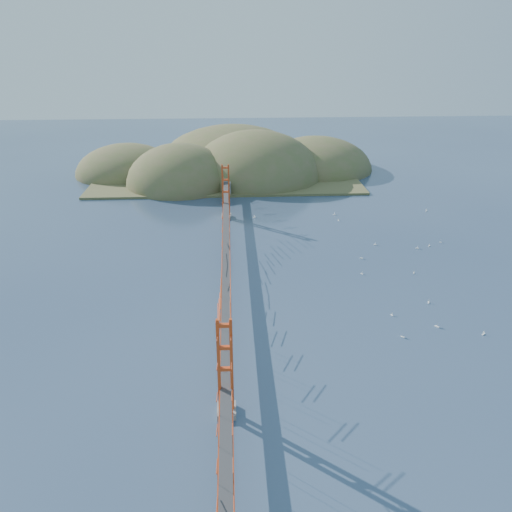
{
  "coord_description": "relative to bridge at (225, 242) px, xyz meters",
  "views": [
    {
      "loc": [
        0.89,
        -71.31,
        37.37
      ],
      "look_at": [
        4.75,
        0.0,
        4.55
      ],
      "focal_mm": 35.0,
      "sensor_mm": 36.0,
      "label": 1
    }
  ],
  "objects": [
    {
      "name": "sailboat_0",
      "position": [
        23.56,
        -11.59,
        -6.87
      ],
      "size": [
        0.49,
        0.51,
        0.58
      ],
      "color": "white",
      "rests_on": "ground"
    },
    {
      "name": "sailboat_11",
      "position": [
        40.83,
        13.95,
        -6.87
      ],
      "size": [
        0.54,
        0.54,
        0.6
      ],
      "color": "white",
      "rests_on": "ground"
    },
    {
      "name": "sailboat_8",
      "position": [
        44.6,
        31.63,
        -6.85
      ],
      "size": [
        0.69,
        0.69,
        0.72
      ],
      "color": "white",
      "rests_on": "ground"
    },
    {
      "name": "sailboat_14",
      "position": [
        30.08,
        -8.42,
        -6.86
      ],
      "size": [
        0.59,
        0.61,
        0.69
      ],
      "color": "white",
      "rests_on": "ground"
    },
    {
      "name": "bridge",
      "position": [
        0.0,
        0.0,
        0.0
      ],
      "size": [
        2.2,
        94.4,
        12.0
      ],
      "color": "gray",
      "rests_on": "ground"
    },
    {
      "name": "sailboat_4",
      "position": [
        31.24,
        1.37,
        -6.87
      ],
      "size": [
        0.49,
        0.52,
        0.58
      ],
      "color": "white",
      "rests_on": "ground"
    },
    {
      "name": "sailboat_16",
      "position": [
        23.93,
        7.61,
        -6.86
      ],
      "size": [
        0.62,
        0.62,
        0.68
      ],
      "color": "white",
      "rests_on": "ground"
    },
    {
      "name": "sailboat_2",
      "position": [
        23.27,
        -17.13,
        -6.86
      ],
      "size": [
        0.62,
        0.62,
        0.65
      ],
      "color": "white",
      "rests_on": "ground"
    },
    {
      "name": "sailboat_13",
      "position": [
        34.29,
        -17.1,
        -6.86
      ],
      "size": [
        0.62,
        0.62,
        0.66
      ],
      "color": "white",
      "rests_on": "ground"
    },
    {
      "name": "sailboat_12",
      "position": [
        23.6,
        30.4,
        -6.86
      ],
      "size": [
        0.56,
        0.51,
        0.64
      ],
      "color": "white",
      "rests_on": "ground"
    },
    {
      "name": "sailboat_1",
      "position": [
        22.5,
        1.53,
        -6.87
      ],
      "size": [
        0.57,
        0.57,
        0.59
      ],
      "color": "white",
      "rests_on": "ground"
    },
    {
      "name": "sailboat_17",
      "position": [
        35.38,
        11.38,
        -6.85
      ],
      "size": [
        0.65,
        0.62,
        0.73
      ],
      "color": "white",
      "rests_on": "ground"
    },
    {
      "name": "sailboat_3",
      "position": [
        6.0,
        29.55,
        -6.85
      ],
      "size": [
        0.65,
        0.6,
        0.73
      ],
      "color": "white",
      "rests_on": "ground"
    },
    {
      "name": "ground",
      "position": [
        0.0,
        -0.18,
        -7.01
      ],
      "size": [
        320.0,
        320.0,
        0.0
      ],
      "primitive_type": "plane",
      "color": "#324664",
      "rests_on": "ground"
    },
    {
      "name": "far_headlands",
      "position": [
        2.21,
        68.33,
        -7.01
      ],
      "size": [
        84.0,
        58.0,
        25.0
      ],
      "color": "brown",
      "rests_on": "ground"
    },
    {
      "name": "sailboat_7",
      "position": [
        28.02,
        13.48,
        -6.86
      ],
      "size": [
        0.57,
        0.5,
        0.65
      ],
      "color": "white",
      "rests_on": "ground"
    },
    {
      "name": "sailboat_6",
      "position": [
        28.8,
        -14.92,
        -6.85
      ],
      "size": [
        0.71,
        0.71,
        0.75
      ],
      "color": "white",
      "rests_on": "ground"
    },
    {
      "name": "sailboat_15",
      "position": [
        23.8,
        26.81,
        -6.87
      ],
      "size": [
        0.47,
        0.51,
        0.58
      ],
      "color": "white",
      "rests_on": "ground"
    },
    {
      "name": "sailboat_9",
      "position": [
        37.97,
        12.32,
        -6.87
      ],
      "size": [
        0.55,
        0.55,
        0.58
      ],
      "color": "white",
      "rests_on": "ground"
    }
  ]
}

